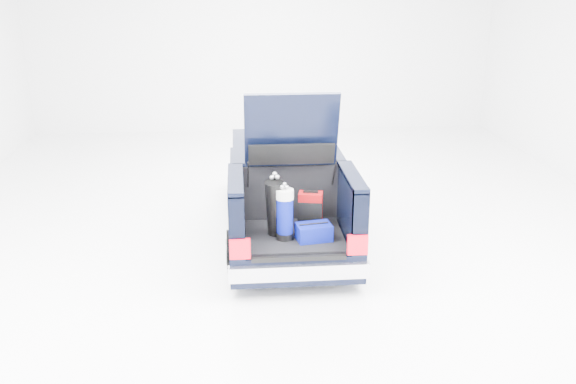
{
  "coord_description": "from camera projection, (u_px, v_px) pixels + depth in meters",
  "views": [
    {
      "loc": [
        -0.73,
        -9.06,
        3.91
      ],
      "look_at": [
        0.0,
        -0.5,
        0.86
      ],
      "focal_mm": 38.0,
      "sensor_mm": 36.0,
      "label": 1
    }
  ],
  "objects": [
    {
      "name": "red_suitcase",
      "position": [
        310.0,
        210.0,
        8.42
      ],
      "size": [
        0.36,
        0.27,
        0.54
      ],
      "rotation": [
        0.0,
        0.0,
        -0.19
      ],
      "color": "#730306",
      "rests_on": "car"
    },
    {
      "name": "black_golf_bag",
      "position": [
        275.0,
        208.0,
        8.13
      ],
      "size": [
        0.36,
        0.42,
        0.88
      ],
      "rotation": [
        0.0,
        0.0,
        -0.42
      ],
      "color": "black",
      "rests_on": "car"
    },
    {
      "name": "blue_golf_bag",
      "position": [
        285.0,
        214.0,
        8.03
      ],
      "size": [
        0.29,
        0.29,
        0.79
      ],
      "rotation": [
        0.0,
        0.0,
        0.27
      ],
      "color": "black",
      "rests_on": "car"
    },
    {
      "name": "car",
      "position": [
        285.0,
        191.0,
        9.75
      ],
      "size": [
        1.87,
        4.65,
        2.47
      ],
      "color": "black",
      "rests_on": "ground"
    },
    {
      "name": "ground",
      "position": [
        285.0,
        232.0,
        9.88
      ],
      "size": [
        14.0,
        14.0,
        0.0
      ],
      "primitive_type": "plane",
      "color": "white",
      "rests_on": "ground"
    },
    {
      "name": "blue_duffel",
      "position": [
        314.0,
        232.0,
        8.08
      ],
      "size": [
        0.5,
        0.36,
        0.24
      ],
      "rotation": [
        0.0,
        0.0,
        0.16
      ],
      "color": "#040C70",
      "rests_on": "car"
    }
  ]
}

